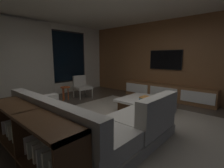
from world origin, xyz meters
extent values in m
plane|color=#473D33|center=(0.00, 0.00, 0.00)|extent=(9.20, 9.20, 0.00)
cube|color=silver|center=(0.00, 3.66, 1.35)|extent=(6.60, 0.12, 2.70)
cube|color=black|center=(1.30, 3.60, 1.45)|extent=(1.52, 0.02, 2.02)
cube|color=black|center=(1.30, 3.58, 1.45)|extent=(1.40, 0.03, 1.90)
cube|color=beige|center=(-0.55, 3.48, 1.30)|extent=(2.10, 0.12, 2.60)
cube|color=brown|center=(3.06, 0.00, 1.35)|extent=(0.12, 7.80, 2.70)
cube|color=gray|center=(0.35, -0.10, 0.01)|extent=(3.20, 3.80, 0.01)
cube|color=gray|center=(-1.09, 0.13, 0.09)|extent=(0.90, 2.50, 0.18)
cube|color=#B2ADA3|center=(-1.09, 0.13, 0.30)|extent=(0.86, 2.42, 0.24)
cube|color=#B2ADA3|center=(-1.44, 0.13, 0.62)|extent=(0.20, 2.50, 0.40)
cube|color=#B2ADA3|center=(-1.09, 1.28, 0.51)|extent=(0.90, 0.20, 0.18)
cube|color=gray|center=(-0.11, -0.67, 0.09)|extent=(1.10, 0.90, 0.18)
cube|color=#B2ADA3|center=(-0.11, -0.67, 0.30)|extent=(1.07, 0.86, 0.24)
cube|color=#B2ADA3|center=(-0.11, -1.02, 0.62)|extent=(1.10, 0.20, 0.40)
cube|color=beige|center=(-1.32, 0.68, 0.58)|extent=(0.10, 0.36, 0.36)
cube|color=#B2A893|center=(-1.32, -0.17, 0.58)|extent=(0.10, 0.36, 0.36)
cube|color=#472C18|center=(1.12, -0.04, 0.15)|extent=(1.00, 1.00, 0.30)
cube|color=white|center=(1.12, -0.04, 0.33)|extent=(1.16, 1.16, 0.06)
cube|color=slate|center=(1.04, -0.07, 0.37)|extent=(0.25, 0.16, 0.03)
cube|color=#69AFA6|center=(1.06, -0.06, 0.40)|extent=(0.23, 0.17, 0.03)
cube|color=#C97D33|center=(1.06, -0.08, 0.43)|extent=(0.26, 0.18, 0.03)
cylinder|color=#B2ADA0|center=(1.21, 2.13, 0.18)|extent=(0.04, 0.04, 0.36)
cylinder|color=#B2ADA0|center=(0.74, 2.21, 0.18)|extent=(0.04, 0.04, 0.36)
cylinder|color=#B2ADA0|center=(1.30, 2.62, 0.18)|extent=(0.04, 0.04, 0.36)
cylinder|color=#B2ADA0|center=(0.82, 2.70, 0.18)|extent=(0.04, 0.04, 0.36)
cube|color=#B2ADA3|center=(1.02, 2.41, 0.36)|extent=(0.63, 0.64, 0.08)
cube|color=#B2ADA3|center=(1.06, 2.65, 0.59)|extent=(0.49, 0.16, 0.38)
cylinder|color=#BF4C1E|center=(0.30, 2.55, 0.23)|extent=(0.03, 0.03, 0.46)
cylinder|color=#BF4C1E|center=(0.50, 2.55, 0.23)|extent=(0.03, 0.03, 0.46)
cylinder|color=#BF4C1E|center=(0.40, 2.65, 0.23)|extent=(0.03, 0.03, 0.46)
cylinder|color=#BF4C1E|center=(0.40, 2.55, 0.45)|extent=(0.32, 0.32, 0.02)
cube|color=brown|center=(2.78, 0.10, 0.26)|extent=(0.44, 3.10, 0.52)
cube|color=white|center=(2.55, -0.94, 0.29)|extent=(0.02, 0.93, 0.33)
cube|color=white|center=(2.55, 0.10, 0.29)|extent=(0.02, 0.93, 0.33)
cube|color=white|center=(2.55, 1.15, 0.29)|extent=(0.02, 0.93, 0.33)
cube|color=#352214|center=(2.74, -0.75, 0.12)|extent=(0.33, 0.68, 0.19)
cube|color=slate|center=(2.74, -1.01, 0.10)|extent=(0.03, 0.04, 0.15)
cube|color=#4C57BA|center=(2.74, -0.84, 0.12)|extent=(0.03, 0.04, 0.19)
cube|color=#57469E|center=(2.74, -0.67, 0.10)|extent=(0.03, 0.04, 0.16)
cube|color=#A15DC5|center=(2.74, -0.49, 0.10)|extent=(0.03, 0.04, 0.14)
cube|color=black|center=(2.95, 0.25, 1.35)|extent=(0.04, 1.14, 0.66)
cube|color=black|center=(2.95, 0.25, 1.35)|extent=(0.05, 1.10, 0.62)
cube|color=#472C18|center=(-1.76, 0.03, 0.72)|extent=(0.40, 2.10, 0.04)
cube|color=#472C18|center=(-1.76, 0.03, 0.14)|extent=(0.38, 2.04, 0.03)
cube|color=#472C18|center=(-1.76, 1.06, 0.37)|extent=(0.40, 0.04, 0.74)
cube|color=#472C18|center=(-1.76, 0.03, 0.37)|extent=(0.38, 0.03, 0.74)
cube|color=white|center=(-1.75, -0.70, 0.28)|extent=(0.18, 0.04, 0.24)
cube|color=silver|center=(-1.76, -0.55, 0.29)|extent=(0.18, 0.04, 0.27)
cube|color=silver|center=(-1.76, -0.41, 0.28)|extent=(0.18, 0.04, 0.25)
cube|color=silver|center=(-1.75, -0.26, 0.27)|extent=(0.18, 0.04, 0.24)
cube|color=silver|center=(-1.76, -0.12, 0.27)|extent=(0.18, 0.04, 0.23)
cube|color=white|center=(-1.75, 0.03, 0.28)|extent=(0.18, 0.04, 0.24)
cube|color=white|center=(-1.76, 0.17, 0.29)|extent=(0.18, 0.04, 0.27)
cube|color=silver|center=(-1.76, 0.32, 0.29)|extent=(0.18, 0.04, 0.26)
cube|color=silver|center=(-1.75, 0.46, 0.28)|extent=(0.18, 0.04, 0.25)
cube|color=white|center=(-1.76, 0.61, 0.27)|extent=(0.18, 0.04, 0.23)
cube|color=silver|center=(-1.75, 0.76, 0.28)|extent=(0.18, 0.04, 0.25)
cube|color=silver|center=(-1.76, 0.90, 0.27)|extent=(0.18, 0.04, 0.22)
camera|label=1|loc=(-2.53, -2.17, 1.44)|focal=26.09mm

